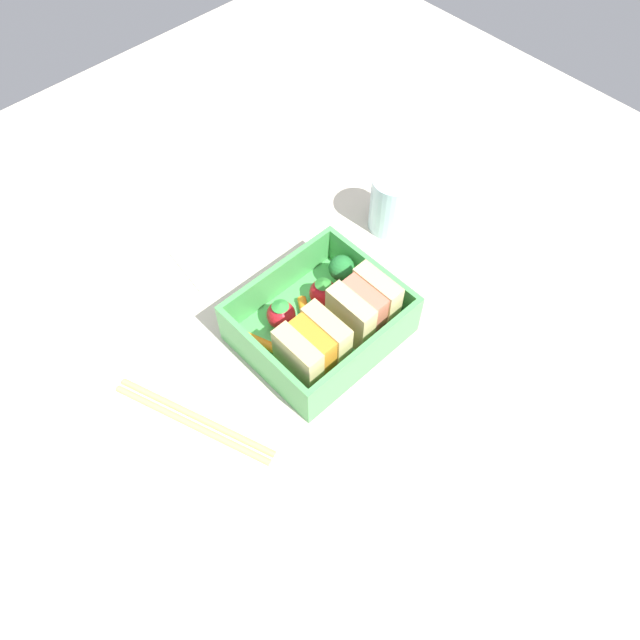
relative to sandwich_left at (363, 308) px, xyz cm
name	(u,v)px	position (x,y,z in cm)	size (l,w,h in cm)	color
ground_plane	(320,339)	(3.67, -2.77, -5.28)	(120.00, 120.00, 2.00)	beige
bento_tray	(320,331)	(3.67, -2.77, -3.68)	(16.47, 14.10, 1.20)	#50B25A
bento_rim	(320,316)	(3.67, -2.77, -0.79)	(16.47, 14.10, 4.58)	#50B25A
sandwich_left	(363,308)	(0.00, 0.00, 0.00)	(5.87, 5.54, 6.17)	#DFC586
sandwich_center_left	(312,348)	(7.33, 0.00, 0.00)	(5.87, 5.54, 6.17)	#D8C27F
broccoli_floret	(341,269)	(-2.27, -5.59, -0.53)	(2.90, 2.90, 4.19)	#86BC5E
strawberry_left	(323,292)	(0.93, -5.17, -1.43)	(3.07, 3.07, 3.67)	red
carrot_stick_far_left	(305,312)	(3.65, -5.23, -2.58)	(1.00, 1.00, 3.64)	orange
strawberry_far_left	(281,314)	(6.28, -6.09, -1.38)	(3.16, 3.16, 3.76)	red
carrot_stick_left	(259,342)	(9.86, -5.64, -2.54)	(1.08, 1.08, 4.19)	orange
chopstick_pair	(193,419)	(20.10, -3.92, -3.93)	(7.73, 17.61, 0.70)	tan
drinking_glass	(393,203)	(-13.87, -8.59, -0.51)	(5.53, 5.53, 7.54)	silver
folded_napkin	(220,251)	(4.34, -19.71, -4.08)	(10.14, 8.25, 0.40)	silver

